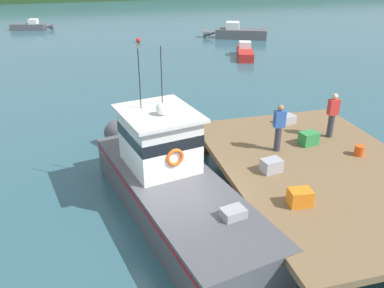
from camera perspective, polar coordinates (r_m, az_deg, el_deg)
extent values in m
plane|color=#2D5660|center=(12.35, -2.76, -10.88)|extent=(200.00, 200.00, 0.00)
cylinder|color=#4C3D2D|center=(15.99, 1.75, 0.27)|extent=(0.36, 0.36, 1.00)
cylinder|color=#4C3D2D|center=(18.07, 17.79, 2.07)|extent=(0.36, 0.36, 1.00)
cube|color=brown|center=(13.41, 17.64, -3.45)|extent=(6.00, 9.00, 0.20)
cube|color=#4C4C51|center=(12.27, -2.13, -8.02)|extent=(4.13, 8.35, 1.10)
cone|color=#4C4C51|center=(16.30, -9.48, 0.60)|extent=(1.46, 1.99, 1.10)
cube|color=#A31919|center=(12.02, -2.17, -6.24)|extent=(4.12, 8.20, 0.12)
cube|color=#4C4C51|center=(11.94, -2.18, -5.58)|extent=(4.17, 8.36, 0.12)
cube|color=silver|center=(12.52, -4.58, 0.26)|extent=(2.32, 2.55, 1.80)
cube|color=black|center=(12.38, -4.63, 1.58)|extent=(2.35, 2.58, 0.36)
cube|color=silver|center=(12.14, -4.73, 4.32)|extent=(2.62, 2.90, 0.10)
sphere|color=white|center=(11.80, -4.21, 4.89)|extent=(0.36, 0.36, 0.36)
cylinder|color=black|center=(12.16, -7.36, 8.96)|extent=(0.03, 0.03, 1.80)
cylinder|color=black|center=(12.40, -4.29, 9.43)|extent=(0.03, 0.03, 1.80)
cube|color=#939399|center=(10.49, 5.77, -9.83)|extent=(0.68, 0.56, 0.36)
torus|color=orange|center=(9.75, 2.82, -13.74)|extent=(0.67, 0.67, 0.12)
torus|color=#EA5119|center=(11.58, -2.38, -1.89)|extent=(0.55, 0.21, 0.54)
cube|color=#2D8442|center=(14.67, 15.99, 0.77)|extent=(0.67, 0.54, 0.45)
cube|color=orange|center=(11.21, 14.85, -7.22)|extent=(0.64, 0.49, 0.45)
cube|color=#9E9EA3|center=(12.64, 11.03, -2.96)|extent=(0.67, 0.54, 0.40)
cube|color=#9E9EA3|center=(16.30, 13.14, 3.38)|extent=(0.70, 0.59, 0.32)
cylinder|color=#E04C19|center=(14.46, 22.35, -0.83)|extent=(0.32, 0.32, 0.34)
cylinder|color=#383842|center=(15.43, 18.79, 2.45)|extent=(0.22, 0.22, 0.86)
cube|color=red|center=(15.18, 19.17, 4.91)|extent=(0.36, 0.22, 0.56)
sphere|color=beige|center=(15.06, 19.38, 6.30)|extent=(0.20, 0.20, 0.20)
cylinder|color=#383842|center=(13.88, 11.89, 0.73)|extent=(0.22, 0.22, 0.86)
cube|color=#2D56A8|center=(13.60, 12.15, 3.44)|extent=(0.36, 0.22, 0.56)
sphere|color=#9E7051|center=(13.47, 12.30, 4.98)|extent=(0.20, 0.20, 0.20)
cube|color=#4C4C51|center=(45.55, -21.91, 14.95)|extent=(3.48, 1.81, 0.60)
cone|color=#4C4C51|center=(44.89, -19.33, 15.20)|extent=(0.95, 0.78, 0.60)
cube|color=silver|center=(45.28, -21.30, 15.67)|extent=(1.01, 1.02, 0.45)
cube|color=#4C4C51|center=(38.43, 6.88, 15.03)|extent=(4.74, 3.17, 0.83)
cone|color=#4C4C51|center=(38.64, 2.52, 15.24)|extent=(1.37, 1.22, 0.83)
cube|color=silver|center=(38.34, 5.71, 16.16)|extent=(1.51, 1.52, 0.62)
cube|color=red|center=(31.33, 7.42, 12.41)|extent=(2.09, 3.57, 0.62)
cone|color=red|center=(33.40, 7.20, 13.24)|extent=(0.85, 1.00, 0.62)
cube|color=silver|center=(31.79, 7.41, 13.60)|extent=(1.09, 1.08, 0.46)
sphere|color=red|center=(36.83, -7.51, 14.19)|extent=(0.39, 0.39, 0.39)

